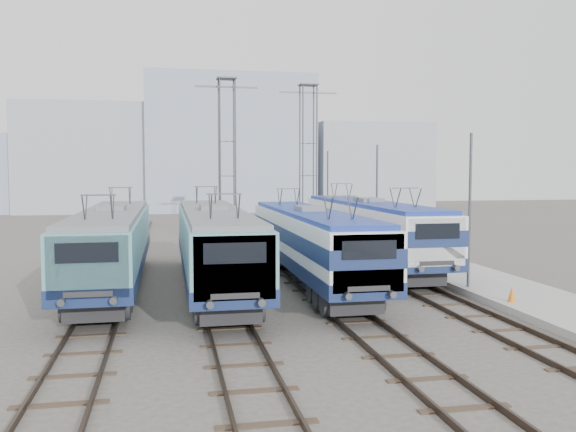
% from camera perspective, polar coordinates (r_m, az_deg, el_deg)
% --- Properties ---
extents(ground, '(160.00, 160.00, 0.00)m').
position_cam_1_polar(ground, '(23.35, -0.40, -9.04)').
color(ground, '#514C47').
extents(platform, '(4.00, 70.00, 0.30)m').
position_cam_1_polar(platform, '(33.99, 14.18, -4.72)').
color(platform, '#9E9E99').
rests_on(platform, ground).
extents(locomotive_far_left, '(2.78, 17.58, 3.31)m').
position_cam_1_polar(locomotive_far_left, '(28.59, -16.14, -2.29)').
color(locomotive_far_left, navy).
rests_on(locomotive_far_left, ground).
extents(locomotive_center_left, '(2.82, 17.80, 3.35)m').
position_cam_1_polar(locomotive_center_left, '(27.43, -6.93, -2.37)').
color(locomotive_center_left, navy).
rests_on(locomotive_center_left, ground).
extents(locomotive_center_right, '(2.73, 17.24, 3.24)m').
position_cam_1_polar(locomotive_center_right, '(28.42, 2.11, -2.14)').
color(locomotive_center_right, navy).
rests_on(locomotive_center_right, ground).
extents(locomotive_far_right, '(2.84, 17.93, 3.37)m').
position_cam_1_polar(locomotive_far_right, '(34.26, 7.60, -0.95)').
color(locomotive_far_right, navy).
rests_on(locomotive_far_right, ground).
extents(catenary_tower_west, '(4.50, 1.20, 12.00)m').
position_cam_1_polar(catenary_tower_west, '(44.55, -5.72, 5.86)').
color(catenary_tower_west, '#3F4247').
rests_on(catenary_tower_west, ground).
extents(catenary_tower_east, '(4.50, 1.20, 12.00)m').
position_cam_1_polar(catenary_tower_east, '(47.57, 1.90, 5.77)').
color(catenary_tower_east, '#3F4247').
rests_on(catenary_tower_east, ground).
extents(mast_front, '(0.12, 0.12, 7.00)m').
position_cam_1_polar(mast_front, '(27.57, 16.63, 0.19)').
color(mast_front, '#3F4247').
rests_on(mast_front, ground).
extents(mast_mid, '(0.12, 0.12, 7.00)m').
position_cam_1_polar(mast_mid, '(38.58, 8.30, 1.42)').
color(mast_mid, '#3F4247').
rests_on(mast_mid, ground).
extents(mast_rear, '(0.12, 0.12, 7.00)m').
position_cam_1_polar(mast_rear, '(50.04, 3.72, 2.09)').
color(mast_rear, '#3F4247').
rests_on(mast_rear, ground).
extents(safety_cone, '(0.30, 0.30, 0.60)m').
position_cam_1_polar(safety_cone, '(25.30, 20.21, -6.87)').
color(safety_cone, orange).
rests_on(safety_cone, platform).
extents(building_west, '(18.00, 12.00, 14.00)m').
position_cam_1_polar(building_west, '(84.91, -17.83, 5.13)').
color(building_west, '#9CA3AF').
rests_on(building_west, ground).
extents(building_center, '(22.00, 14.00, 18.00)m').
position_cam_1_polar(building_center, '(84.81, -5.61, 6.66)').
color(building_center, '#919EB5').
rests_on(building_center, ground).
extents(building_east, '(16.00, 12.00, 12.00)m').
position_cam_1_polar(building_east, '(88.93, 7.38, 4.60)').
color(building_east, '#9CA3AF').
rests_on(building_east, ground).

